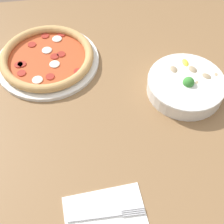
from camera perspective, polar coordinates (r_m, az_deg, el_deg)
ground_plane at (r=1.53m, az=2.25°, el=-15.16°), size 8.00×8.00×0.00m
dining_table at (r=0.98m, az=3.38°, el=-1.72°), size 1.08×0.92×0.72m
pizza at (r=1.00m, az=-11.77°, el=9.59°), size 0.32×0.32×0.04m
bowl at (r=0.92m, az=13.37°, el=4.93°), size 0.22×0.22×0.07m
fork at (r=0.73m, az=-1.23°, el=-18.44°), size 0.02×0.17×0.00m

